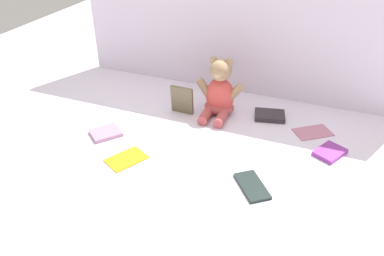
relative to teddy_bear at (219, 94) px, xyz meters
name	(u,v)px	position (x,y,z in m)	size (l,w,h in m)	color
ground_plane	(202,137)	(0.00, -0.20, -0.09)	(3.20, 3.20, 0.00)	silver
backdrop_drape	(239,21)	(0.00, 0.24, 0.23)	(1.46, 0.03, 0.64)	silver
teddy_bear	(219,94)	(0.00, 0.00, 0.00)	(0.20, 0.18, 0.24)	#D84C47
book_case_0	(270,116)	(0.21, 0.04, -0.08)	(0.09, 0.12, 0.02)	#2C262B
book_case_1	(313,132)	(0.38, -0.01, -0.09)	(0.08, 0.14, 0.01)	#B26B83
book_case_2	(106,133)	(-0.34, -0.31, -0.08)	(0.09, 0.11, 0.01)	#A57396
book_case_3	(252,186)	(0.25, -0.40, -0.08)	(0.07, 0.14, 0.01)	black
book_case_4	(127,158)	(-0.19, -0.42, -0.09)	(0.09, 0.13, 0.01)	orange
book_case_5	(330,152)	(0.46, -0.13, -0.08)	(0.08, 0.11, 0.02)	#853090
book_case_6	(182,100)	(-0.14, -0.05, -0.03)	(0.09, 0.02, 0.12)	brown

